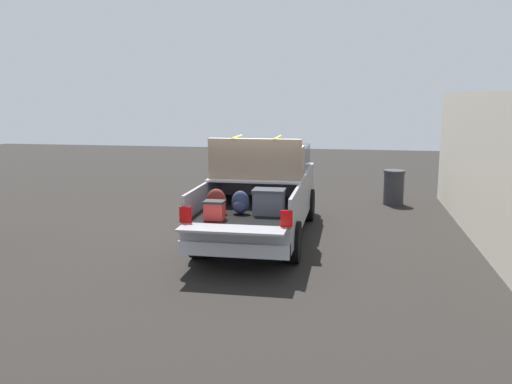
% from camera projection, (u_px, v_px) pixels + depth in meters
% --- Properties ---
extents(ground_plane, '(40.00, 40.00, 0.00)m').
position_uv_depth(ground_plane, '(261.00, 236.00, 11.96)').
color(ground_plane, black).
extents(pickup_truck, '(6.05, 2.06, 2.23)m').
position_uv_depth(pickup_truck, '(264.00, 191.00, 12.14)').
color(pickup_truck, gray).
rests_on(pickup_truck, ground_plane).
extents(building_facade, '(9.85, 0.36, 3.14)m').
position_uv_depth(building_facade, '(485.00, 168.00, 11.34)').
color(building_facade, beige).
rests_on(building_facade, ground_plane).
extents(trash_can, '(0.60, 0.60, 0.98)m').
position_uv_depth(trash_can, '(394.00, 187.00, 15.38)').
color(trash_can, '#2D2D33').
rests_on(trash_can, ground_plane).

